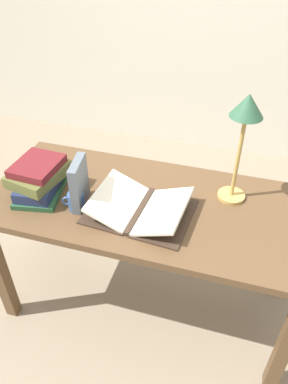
{
  "coord_description": "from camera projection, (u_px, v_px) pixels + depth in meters",
  "views": [
    {
      "loc": [
        0.36,
        -1.27,
        1.84
      ],
      "look_at": [
        -0.01,
        -0.03,
        0.82
      ],
      "focal_mm": 35.0,
      "sensor_mm": 36.0,
      "label": 1
    }
  ],
  "objects": [
    {
      "name": "ground_plane",
      "position": [
        147.0,
        299.0,
        2.18
      ],
      "size": [
        12.0,
        12.0,
        0.0
      ],
      "primitive_type": "plane",
      "color": "gray"
    },
    {
      "name": "reading_desk",
      "position": [
        148.0,
        218.0,
        1.78
      ],
      "size": [
        1.49,
        0.68,
        0.74
      ],
      "color": "brown",
      "rests_on": "ground_plane"
    },
    {
      "name": "coffee_mug",
      "position": [
        76.0,
        201.0,
        1.66
      ],
      "size": [
        0.1,
        0.07,
        0.08
      ],
      "rotation": [
        0.0,
        0.0,
        3.38
      ],
      "color": "#335184",
      "rests_on": "reading_desk"
    },
    {
      "name": "book_standing_upright",
      "position": [
        79.0,
        184.0,
        1.64
      ],
      "size": [
        0.06,
        0.17,
        0.23
      ],
      "rotation": [
        0.0,
        0.0,
        0.15
      ],
      "color": "slate",
      "rests_on": "reading_desk"
    },
    {
      "name": "reading_lamp",
      "position": [
        245.0,
        121.0,
        1.5
      ],
      "size": [
        0.14,
        0.14,
        0.51
      ],
      "color": "tan",
      "rests_on": "reading_desk"
    },
    {
      "name": "book_stack_tall",
      "position": [
        40.0,
        178.0,
        1.73
      ],
      "size": [
        0.25,
        0.33,
        0.17
      ],
      "color": "#234C2D",
      "rests_on": "reading_desk"
    },
    {
      "name": "open_book",
      "position": [
        140.0,
        208.0,
        1.65
      ],
      "size": [
        0.48,
        0.37,
        0.08
      ],
      "rotation": [
        0.0,
        0.0,
        -0.07
      ],
      "color": "#38281E",
      "rests_on": "reading_desk"
    }
  ]
}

